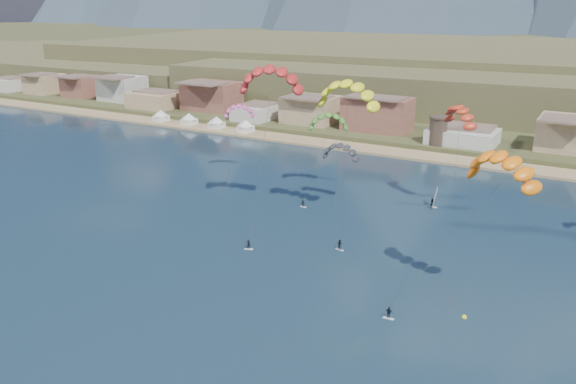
% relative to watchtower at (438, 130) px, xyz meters
% --- Properties ---
extents(ground, '(2400.00, 2400.00, 0.00)m').
position_rel_watchtower_xyz_m(ground, '(-5.00, -114.00, -6.37)').
color(ground, black).
rests_on(ground, ground).
extents(beach, '(2200.00, 12.00, 0.90)m').
position_rel_watchtower_xyz_m(beach, '(-5.00, -8.00, -6.12)').
color(beach, tan).
rests_on(beach, ground).
extents(land, '(2200.00, 900.00, 4.00)m').
position_rel_watchtower_xyz_m(land, '(-5.00, 446.00, -6.37)').
color(land, '#4D4B2A').
rests_on(land, ground).
extents(foothills, '(940.00, 210.00, 18.00)m').
position_rel_watchtower_xyz_m(foothills, '(17.39, 118.47, 2.71)').
color(foothills, brown).
rests_on(foothills, ground).
extents(town, '(400.00, 24.00, 12.00)m').
position_rel_watchtower_xyz_m(town, '(-45.00, 8.00, 1.63)').
color(town, beige).
rests_on(town, ground).
extents(watchtower, '(5.82, 5.82, 8.60)m').
position_rel_watchtower_xyz_m(watchtower, '(0.00, 0.00, 0.00)').
color(watchtower, '#47382D').
rests_on(watchtower, ground).
extents(beach_tents, '(43.40, 6.40, 5.00)m').
position_rel_watchtower_xyz_m(beach_tents, '(-81.25, -8.00, -2.66)').
color(beach_tents, white).
rests_on(beach_tents, ground).
extents(kitesurfer_red, '(14.24, 20.93, 34.26)m').
position_rel_watchtower_xyz_m(kitesurfer_red, '(-13.92, -72.95, 23.40)').
color(kitesurfer_red, silver).
rests_on(kitesurfer_red, ground).
extents(kitesurfer_yellow, '(13.02, 14.13, 30.86)m').
position_rel_watchtower_xyz_m(kitesurfer_yellow, '(0.82, -69.45, 21.02)').
color(kitesurfer_yellow, silver).
rests_on(kitesurfer_yellow, ground).
extents(kitesurfer_orange, '(18.60, 15.73, 27.03)m').
position_rel_watchtower_xyz_m(kitesurfer_orange, '(32.78, -88.51, 15.88)').
color(kitesurfer_orange, silver).
rests_on(kitesurfer_orange, ground).
extents(kitesurfer_green, '(10.23, 15.99, 21.12)m').
position_rel_watchtower_xyz_m(kitesurfer_green, '(-11.62, -51.54, 11.21)').
color(kitesurfer_green, silver).
rests_on(kitesurfer_green, ground).
extents(distant_kite_pink, '(8.42, 7.56, 20.11)m').
position_rel_watchtower_xyz_m(distant_kite_pink, '(-37.09, -49.92, 11.11)').
color(distant_kite_pink, '#262626').
rests_on(distant_kite_pink, ground).
extents(distant_kite_dark, '(8.96, 6.00, 15.82)m').
position_rel_watchtower_xyz_m(distant_kite_dark, '(-5.83, -57.11, 6.27)').
color(distant_kite_dark, '#262626').
rests_on(distant_kite_dark, ground).
extents(distant_kite_orange, '(9.71, 9.92, 24.40)m').
position_rel_watchtower_xyz_m(distant_kite_orange, '(17.35, -49.13, 15.10)').
color(distant_kite_orange, '#262626').
rests_on(distant_kite_orange, ground).
extents(windsurfer, '(2.59, 2.86, 4.43)m').
position_rel_watchtower_xyz_m(windsurfer, '(13.19, -49.12, -4.96)').
color(windsurfer, silver).
rests_on(windsurfer, ground).
extents(buoy, '(0.73, 0.73, 0.73)m').
position_rel_watchtower_xyz_m(buoy, '(30.81, -93.67, -6.25)').
color(buoy, '#FFF81A').
rests_on(buoy, ground).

